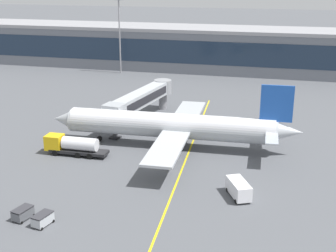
{
  "coord_description": "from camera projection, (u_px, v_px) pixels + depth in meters",
  "views": [
    {
      "loc": [
        18.79,
        -65.95,
        29.34
      ],
      "look_at": [
        -0.12,
        7.02,
        4.5
      ],
      "focal_mm": 49.83,
      "sensor_mm": 36.0,
      "label": 1
    }
  ],
  "objects": [
    {
      "name": "apron_lead_in_line",
      "position": [
        184.0,
        164.0,
        75.21
      ],
      "size": [
        5.76,
        79.83,
        0.01
      ],
      "primitive_type": "cube",
      "rotation": [
        0.0,
        0.0,
        0.07
      ],
      "color": "yellow",
      "rests_on": "ground_plane"
    },
    {
      "name": "ground_plane",
      "position": [
        158.0,
        166.0,
        74.29
      ],
      "size": [
        700.0,
        700.0,
        0.0
      ],
      "primitive_type": "plane",
      "color": "#515459"
    },
    {
      "name": "fuel_tanker",
      "position": [
        72.0,
        145.0,
        78.44
      ],
      "size": [
        10.83,
        2.82,
        3.25
      ],
      "color": "#232326",
      "rests_on": "ground_plane"
    },
    {
      "name": "terminal_building",
      "position": [
        255.0,
        50.0,
        142.91
      ],
      "size": [
        209.04,
        18.8,
        13.27
      ],
      "color": "slate",
      "rests_on": "ground_plane"
    },
    {
      "name": "apron_light_mast_0",
      "position": [
        119.0,
        29.0,
        139.29
      ],
      "size": [
        2.8,
        0.5,
        22.57
      ],
      "color": "gray",
      "rests_on": "ground_plane"
    },
    {
      "name": "baggage_cart_1",
      "position": [
        43.0,
        219.0,
        56.76
      ],
      "size": [
        2.12,
        2.92,
        1.48
      ],
      "color": "#B2B7BC",
      "rests_on": "ground_plane"
    },
    {
      "name": "main_airliner",
      "position": [
        172.0,
        125.0,
        81.34
      ],
      "size": [
        44.44,
        35.14,
        12.01
      ],
      "color": "#B2B7BC",
      "rests_on": "ground_plane"
    },
    {
      "name": "jet_bridge",
      "position": [
        142.0,
        98.0,
        95.25
      ],
      "size": [
        7.39,
        25.26,
        6.65
      ],
      "color": "#B2B7BC",
      "rests_on": "ground_plane"
    },
    {
      "name": "baggage_cart_0",
      "position": [
        23.0,
        213.0,
        58.15
      ],
      "size": [
        2.12,
        2.92,
        1.48
      ],
      "color": "#595B60",
      "rests_on": "ground_plane"
    },
    {
      "name": "crew_van",
      "position": [
        239.0,
        189.0,
        63.6
      ],
      "size": [
        4.12,
        5.41,
        2.3
      ],
      "color": "white",
      "rests_on": "ground_plane"
    }
  ]
}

